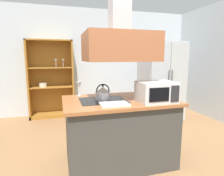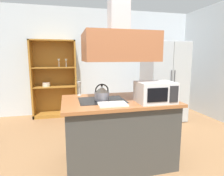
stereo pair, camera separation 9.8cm
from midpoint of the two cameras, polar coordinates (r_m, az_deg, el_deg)
wall_back at (r=5.05m, az=-7.88°, el=7.97°), size 6.00×0.12×2.70m
kitchen_island at (r=2.67m, az=2.90°, el=-12.88°), size 1.49×0.95×0.90m
range_hood at (r=2.48m, az=3.15°, el=15.14°), size 0.90×0.70×1.29m
refrigerator at (r=4.54m, az=16.05°, el=1.90°), size 0.90×0.78×1.81m
dish_cabinet at (r=4.85m, az=-16.58°, el=1.44°), size 1.06×0.40×1.87m
kettle at (r=2.46m, az=-1.97°, el=-1.67°), size 0.19×0.19×0.22m
cutting_board at (r=2.24m, az=1.43°, el=-4.96°), size 0.35×0.25×0.02m
microwave at (r=2.41m, az=14.21°, el=-1.24°), size 0.46×0.35×0.26m
wine_glass_on_counter at (r=2.81m, az=-9.04°, el=0.83°), size 0.08×0.08×0.21m
fruit_bowl at (r=2.96m, az=10.36°, el=-0.87°), size 0.23×0.23×0.14m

